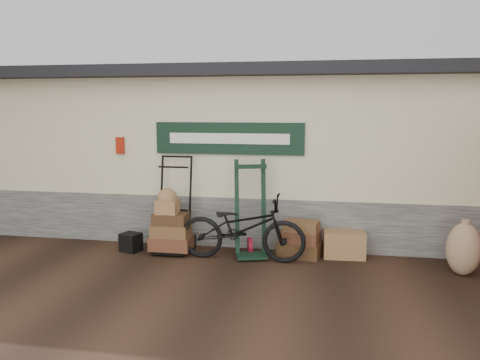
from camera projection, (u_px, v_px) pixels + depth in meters
name	position (u px, v px, depth m)	size (l,w,h in m)	color
ground	(236.00, 266.00, 7.37)	(80.00, 80.00, 0.00)	black
station_building	(260.00, 149.00, 9.78)	(14.40, 4.10, 3.20)	#4C4C47
porter_trolley	(174.00, 203.00, 8.08)	(0.84, 0.63, 1.68)	black
green_barrow	(251.00, 209.00, 7.78)	(0.59, 0.50, 1.62)	black
suitcase_stack	(300.00, 238.00, 7.84)	(0.70, 0.44, 0.62)	#361F11
wicker_hamper	(344.00, 244.00, 7.82)	(0.68, 0.44, 0.44)	brown
black_trunk	(131.00, 242.00, 8.13)	(0.32, 0.27, 0.32)	black
bicycle	(242.00, 224.00, 7.59)	(2.07, 0.72, 1.21)	black
burlap_sack_left	(464.00, 249.00, 6.94)	(0.50, 0.42, 0.80)	#8E6C4C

